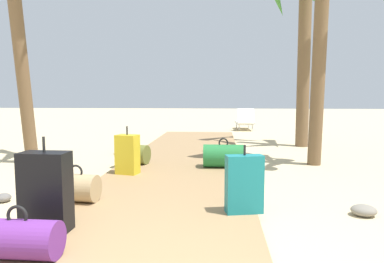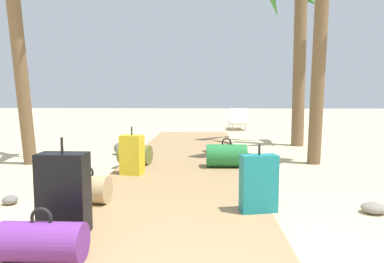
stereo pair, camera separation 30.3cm
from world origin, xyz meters
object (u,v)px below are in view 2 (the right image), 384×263
Objects in this scene: duffel_bag_olive at (135,154)px; suitcase_teal at (259,183)px; lounge_chair at (237,121)px; duffel_bag_green at (226,156)px; palm_tree_far_right at (301,11)px; suitcase_black at (64,193)px; duffel_bag_purple at (42,242)px; duffel_bag_tan at (87,189)px; suitcase_yellow at (132,155)px.

suitcase_teal is (1.79, -2.53, 0.13)m from duffel_bag_olive.
duffel_bag_olive is 0.40× the size of lounge_chair.
palm_tree_far_right is at bearing 57.77° from duffel_bag_green.
lounge_chair is at bearing 76.95° from suitcase_black.
duffel_bag_green is (1.53, 3.51, 0.05)m from duffel_bag_purple.
palm_tree_far_right is at bearing 55.01° from duffel_bag_tan.
duffel_bag_olive is 5.58m from palm_tree_far_right.
palm_tree_far_right is 2.91× the size of lounge_chair.
duffel_bag_green reaches higher than duffel_bag_olive.
suitcase_yellow is at bearing 134.31° from suitcase_teal.
palm_tree_far_right reaches higher than lounge_chair.
duffel_bag_tan is at bearing 172.55° from suitcase_teal.
lounge_chair is (2.44, 10.53, -0.11)m from suitcase_black.
lounge_chair is at bearing 75.25° from duffel_bag_tan.
suitcase_black is 3.19m from duffel_bag_olive.
duffel_bag_olive is at bearing 172.83° from duffel_bag_green.
duffel_bag_olive is at bearing 98.47° from suitcase_yellow.
suitcase_teal is 2.34m from duffel_bag_green.
suitcase_black is at bearing -159.97° from suitcase_teal.
duffel_bag_tan is 0.70× the size of suitcase_yellow.
duffel_bag_tan is (-0.15, 1.42, 0.01)m from duffel_bag_purple.
palm_tree_far_right reaches higher than duffel_bag_green.
duffel_bag_purple is at bearing -91.20° from suitcase_yellow.
duffel_bag_tan is at bearing -104.75° from lounge_chair.
suitcase_black is at bearing -92.65° from suitcase_yellow.
suitcase_yellow reaches higher than duffel_bag_purple.
duffel_bag_green is (1.47, 0.62, -0.11)m from suitcase_yellow.
duffel_bag_olive is 3.10m from suitcase_teal.
duffel_bag_tan is 0.11× the size of palm_tree_far_right.
duffel_bag_purple is at bearing -117.86° from palm_tree_far_right.
palm_tree_far_right is at bearing 62.14° from duffel_bag_purple.
duffel_bag_tan is 1.48m from suitcase_yellow.
suitcase_yellow is at bearing 87.35° from suitcase_black.
suitcase_yellow is (0.06, 2.89, 0.15)m from duffel_bag_purple.
duffel_bag_tan is at bearing -92.09° from duffel_bag_olive.
lounge_chair is (2.39, 11.06, 0.10)m from duffel_bag_purple.
duffel_bag_olive is 0.84m from suitcase_yellow.
suitcase_teal is 1.90m from duffel_bag_tan.
palm_tree_far_right reaches higher than duffel_bag_tan.
suitcase_yellow is 5.92m from palm_tree_far_right.
palm_tree_far_right is 5.45m from lounge_chair.
duffel_bag_olive is 0.14× the size of palm_tree_far_right.
suitcase_black is 1.65× the size of duffel_bag_tan.
suitcase_black is 1.20× the size of suitcase_teal.
duffel_bag_tan is 0.33× the size of lounge_chair.
suitcase_black is 1.24× the size of duffel_bag_green.
duffel_bag_green reaches higher than duffel_bag_purple.
suitcase_teal reaches higher than duffel_bag_purple.
palm_tree_far_right is (3.67, 5.24, 3.11)m from duffel_bag_tan.
palm_tree_far_right is (1.99, 3.16, 3.07)m from duffel_bag_green.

